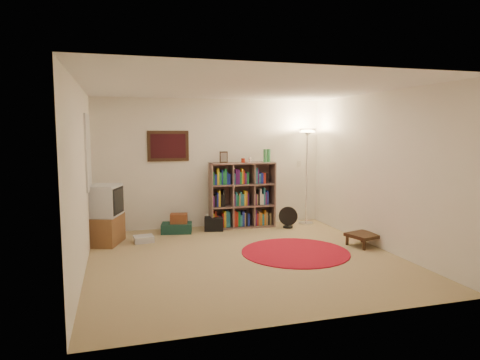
% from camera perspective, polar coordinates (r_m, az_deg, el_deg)
% --- Properties ---
extents(room, '(4.54, 4.54, 2.54)m').
position_cam_1_polar(room, '(6.28, 0.03, 0.85)').
color(room, tan).
rests_on(room, ground).
extents(bookshelf, '(1.28, 0.39, 1.53)m').
position_cam_1_polar(bookshelf, '(8.36, 0.16, -2.15)').
color(bookshelf, brown).
rests_on(bookshelf, ground).
extents(floor_lamp, '(0.44, 0.44, 1.93)m').
position_cam_1_polar(floor_lamp, '(8.66, 8.94, 4.62)').
color(floor_lamp, white).
rests_on(floor_lamp, ground).
extents(floor_fan, '(0.37, 0.25, 0.42)m').
position_cam_1_polar(floor_fan, '(8.41, 6.43, -4.97)').
color(floor_fan, black).
rests_on(floor_fan, ground).
extents(tv_stand, '(0.67, 0.80, 0.99)m').
position_cam_1_polar(tv_stand, '(7.51, -17.57, -4.54)').
color(tv_stand, brown).
rests_on(tv_stand, ground).
extents(dvd_box, '(0.35, 0.30, 0.11)m').
position_cam_1_polar(dvd_box, '(7.53, -12.73, -7.68)').
color(dvd_box, silver).
rests_on(dvd_box, ground).
extents(suitcase, '(0.61, 0.46, 0.18)m').
position_cam_1_polar(suitcase, '(8.09, -8.44, -6.33)').
color(suitcase, '#13352D').
rests_on(suitcase, ground).
extents(wicker_basket, '(0.35, 0.28, 0.18)m').
position_cam_1_polar(wicker_basket, '(8.05, -8.15, -5.09)').
color(wicker_basket, '#632E18').
rests_on(wicker_basket, suitcase).
extents(duffel_bag, '(0.41, 0.37, 0.25)m').
position_cam_1_polar(duffel_bag, '(8.20, -3.51, -5.85)').
color(duffel_bag, black).
rests_on(duffel_bag, ground).
extents(paper_towel, '(0.12, 0.12, 0.24)m').
position_cam_1_polar(paper_towel, '(8.54, -4.20, -5.40)').
color(paper_towel, white).
rests_on(paper_towel, ground).
extents(red_rug, '(1.68, 1.68, 0.01)m').
position_cam_1_polar(red_rug, '(6.81, 7.38, -9.50)').
color(red_rug, maroon).
rests_on(red_rug, ground).
extents(side_table, '(0.56, 0.56, 0.21)m').
position_cam_1_polar(side_table, '(7.36, 16.13, -7.14)').
color(side_table, black).
rests_on(side_table, ground).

